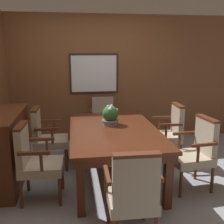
# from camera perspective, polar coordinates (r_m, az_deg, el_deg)

# --- Properties ---
(ground_plane) EXTENTS (14.00, 14.00, 0.00)m
(ground_plane) POSITION_cam_1_polar(r_m,az_deg,el_deg) (3.74, -1.24, -15.19)
(ground_plane) COLOR #93969E
(wall_back) EXTENTS (7.20, 0.08, 2.45)m
(wall_back) POSITION_cam_1_polar(r_m,az_deg,el_deg) (5.17, -3.94, 7.09)
(wall_back) COLOR brown
(wall_back) RESTS_ON ground_plane
(dining_table) EXTENTS (1.20, 1.93, 0.72)m
(dining_table) POSITION_cam_1_polar(r_m,az_deg,el_deg) (3.67, 0.35, -4.92)
(dining_table) COLOR #4C2314
(dining_table) RESTS_ON ground_plane
(chair_head_far) EXTENTS (0.51, 0.52, 0.95)m
(chair_head_far) POSITION_cam_1_polar(r_m,az_deg,el_deg) (5.00, -1.91, -1.37)
(chair_head_far) COLOR #562B19
(chair_head_far) RESTS_ON ground_plane
(chair_head_near) EXTENTS (0.51, 0.51, 0.95)m
(chair_head_near) POSITION_cam_1_polar(r_m,az_deg,el_deg) (2.51, 4.52, -16.98)
(chair_head_near) COLOR #562B19
(chair_head_near) RESTS_ON ground_plane
(chair_right_near) EXTENTS (0.54, 0.53, 0.95)m
(chair_right_near) POSITION_cam_1_polar(r_m,az_deg,el_deg) (3.60, 17.77, -7.98)
(chair_right_near) COLOR #562B19
(chair_right_near) RESTS_ON ground_plane
(chair_right_far) EXTENTS (0.53, 0.52, 0.95)m
(chair_right_far) POSITION_cam_1_polar(r_m,az_deg,el_deg) (4.33, 12.23, -4.01)
(chair_right_far) COLOR #562B19
(chair_right_far) RESTS_ON ground_plane
(chair_left_far) EXTENTS (0.51, 0.50, 0.95)m
(chair_left_far) POSITION_cam_1_polar(r_m,az_deg,el_deg) (4.13, -14.15, -4.97)
(chair_left_far) COLOR #562B19
(chair_left_far) RESTS_ON ground_plane
(chair_left_near) EXTENTS (0.52, 0.51, 0.95)m
(chair_left_near) POSITION_cam_1_polar(r_m,az_deg,el_deg) (3.30, -16.44, -9.81)
(chair_left_near) COLOR #562B19
(chair_left_near) RESTS_ON ground_plane
(potted_plant) EXTENTS (0.24, 0.25, 0.29)m
(potted_plant) POSITION_cam_1_polar(r_m,az_deg,el_deg) (3.79, -0.34, -0.78)
(potted_plant) COLOR gray
(potted_plant) RESTS_ON dining_table
(sideboard_cabinet) EXTENTS (0.50, 1.27, 0.98)m
(sideboard_cabinet) POSITION_cam_1_polar(r_m,az_deg,el_deg) (3.84, -22.45, -7.41)
(sideboard_cabinet) COLOR #512816
(sideboard_cabinet) RESTS_ON ground_plane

